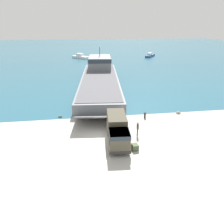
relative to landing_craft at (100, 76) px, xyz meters
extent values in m
plane|color=#B7B5AD|center=(-2.04, -26.50, -1.81)|extent=(240.00, 240.00, 0.00)
cube|color=#285B70|center=(-2.04, 69.70, -1.80)|extent=(240.00, 180.00, 0.01)
cube|color=slate|center=(-0.31, -3.21, -0.82)|extent=(11.52, 35.07, 1.98)
cube|color=#56565B|center=(-0.31, -3.21, 0.21)|extent=(10.73, 33.64, 0.08)
cube|color=slate|center=(0.84, 8.64, 1.76)|extent=(6.67, 10.15, 3.17)
cube|color=#28333D|center=(0.84, 8.64, 2.72)|extent=(6.84, 10.27, 0.95)
cylinder|color=#3F3F42|center=(0.84, 8.64, 4.54)|extent=(0.16, 0.16, 2.40)
cube|color=#56565B|center=(-2.20, -22.72, -0.75)|extent=(7.43, 5.48, 2.00)
cube|color=#4C4738|center=(-0.51, -28.09, -0.82)|extent=(2.83, 7.11, 1.13)
cube|color=#4C4738|center=(-0.68, -30.38, 0.21)|extent=(2.35, 2.52, 0.92)
cube|color=#28333D|center=(-0.68, -30.38, 0.44)|extent=(2.42, 2.55, 0.46)
cube|color=#413C2E|center=(-0.42, -26.91, 0.49)|extent=(2.55, 4.54, 1.49)
cube|color=#2D2D2D|center=(-0.77, -31.48, -1.24)|extent=(2.37, 0.42, 0.32)
cylinder|color=black|center=(0.29, -30.31, -1.16)|extent=(0.43, 1.32, 1.30)
cylinder|color=black|center=(-1.63, -30.17, -1.16)|extent=(0.43, 1.32, 1.30)
cylinder|color=black|center=(0.57, -26.57, -1.16)|extent=(0.43, 1.32, 1.30)
cylinder|color=black|center=(-1.35, -26.42, -1.16)|extent=(0.43, 1.32, 1.30)
cylinder|color=black|center=(0.65, -25.47, -1.16)|extent=(0.43, 1.32, 1.30)
cylinder|color=black|center=(-1.27, -25.32, -1.16)|extent=(0.43, 1.32, 1.30)
cylinder|color=#4C4738|center=(2.32, -26.82, -1.37)|extent=(0.14, 0.14, 0.88)
cylinder|color=#4C4738|center=(2.29, -26.99, -1.37)|extent=(0.14, 0.14, 0.88)
cube|color=#4C4738|center=(2.30, -26.91, -0.58)|extent=(0.31, 0.48, 0.70)
sphere|color=tan|center=(2.30, -26.91, -0.11)|extent=(0.24, 0.24, 0.24)
cube|color=white|center=(-4.01, 41.67, -1.34)|extent=(7.44, 7.49, 0.94)
cube|color=silver|center=(-4.43, 42.09, -0.35)|extent=(3.00, 3.01, 1.04)
cube|color=navy|center=(25.79, 42.37, -1.40)|extent=(6.30, 7.97, 0.81)
cube|color=silver|center=(25.44, 41.86, -0.55)|extent=(2.54, 2.83, 0.90)
cylinder|color=#333338|center=(4.81, -21.69, -1.48)|extent=(0.32, 0.32, 0.66)
sphere|color=#333338|center=(4.81, -21.69, -1.05)|extent=(0.37, 0.37, 0.37)
cube|color=#475638|center=(1.16, -30.25, -1.48)|extent=(0.76, 0.87, 0.66)
sphere|color=#66605B|center=(-7.93, -19.52, -1.81)|extent=(0.60, 0.60, 0.60)
sphere|color=gray|center=(10.60, -20.75, -1.81)|extent=(0.76, 0.76, 0.76)
camera|label=1|loc=(-4.50, -51.06, 11.49)|focal=35.00mm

